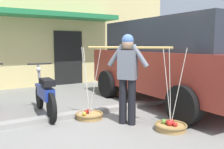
{
  "coord_description": "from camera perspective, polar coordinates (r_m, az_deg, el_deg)",
  "views": [
    {
      "loc": [
        -2.24,
        -4.06,
        1.51
      ],
      "look_at": [
        0.61,
        0.6,
        0.85
      ],
      "focal_mm": 40.25,
      "sensor_mm": 36.0,
      "label": 1
    }
  ],
  "objects": [
    {
      "name": "ground_plane",
      "position": [
        4.88,
        -2.52,
        -11.15
      ],
      "size": [
        90.0,
        90.0,
        0.0
      ],
      "primitive_type": "plane",
      "color": "gray"
    },
    {
      "name": "sidewalk_curb",
      "position": [
        5.46,
        -6.12,
        -8.66
      ],
      "size": [
        20.0,
        0.24,
        0.1
      ],
      "primitive_type": "cube",
      "color": "gray",
      "rests_on": "ground"
    },
    {
      "name": "fruit_vendor",
      "position": [
        4.68,
        3.55,
        0.33
      ],
      "size": [
        0.95,
        1.41,
        1.7
      ],
      "color": "black",
      "rests_on": "ground"
    },
    {
      "name": "fruit_basket_left_side",
      "position": [
        4.64,
        13.19,
        -11.28
      ],
      "size": [
        0.57,
        0.57,
        1.45
      ],
      "color": "#B2894C",
      "rests_on": "ground"
    },
    {
      "name": "fruit_basket_right_side",
      "position": [
        5.22,
        -5.16,
        -9.1
      ],
      "size": [
        0.57,
        0.57,
        1.45
      ],
      "color": "#B2894C",
      "rests_on": "ground"
    },
    {
      "name": "motorcycle_second_in_row",
      "position": [
        5.53,
        -14.99,
        -4.37
      ],
      "size": [
        0.54,
        1.82,
        1.09
      ],
      "color": "black",
      "rests_on": "ground"
    },
    {
      "name": "parked_truck",
      "position": [
        6.46,
        13.03,
        3.34
      ],
      "size": [
        2.25,
        4.85,
        2.1
      ],
      "color": "maroon",
      "rests_on": "ground"
    },
    {
      "name": "storefront_building",
      "position": [
        11.57,
        -23.85,
        9.24
      ],
      "size": [
        13.0,
        6.0,
        4.2
      ],
      "color": "#DBC684",
      "rests_on": "ground"
    },
    {
      "name": "wooden_crate",
      "position": [
        7.57,
        1.27,
        -3.39
      ],
      "size": [
        0.44,
        0.36,
        0.32
      ],
      "primitive_type": "cube",
      "color": "olive",
      "rests_on": "ground"
    }
  ]
}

